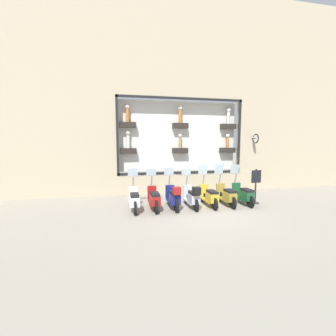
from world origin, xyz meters
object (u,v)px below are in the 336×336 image
at_px(scooter_olive_1, 227,195).
at_px(shop_sign_post, 256,185).
at_px(scooter_navy_4, 173,197).
at_px(scooter_white_6, 134,200).
at_px(scooter_yellow_2, 209,196).
at_px(scooter_silver_3, 192,197).
at_px(scooter_green_0, 243,194).
at_px(scooter_red_5, 154,199).

height_order(scooter_olive_1, shop_sign_post, scooter_olive_1).
bearing_deg(scooter_olive_1, scooter_navy_4, 91.45).
bearing_deg(scooter_white_6, scooter_yellow_2, -90.00).
xyz_separation_m(scooter_olive_1, scooter_silver_3, (-0.07, 1.56, 0.03)).
distance_m(scooter_yellow_2, shop_sign_post, 2.19).
xyz_separation_m(scooter_navy_4, scooter_white_6, (0.06, 1.56, -0.04)).
bearing_deg(scooter_olive_1, scooter_white_6, 90.02).
xyz_separation_m(scooter_green_0, scooter_white_6, (0.00, 4.68, 0.01)).
relative_size(scooter_silver_3, scooter_red_5, 0.99).
height_order(scooter_olive_1, scooter_white_6, scooter_olive_1).
bearing_deg(scooter_green_0, shop_sign_post, -86.34).
bearing_deg(scooter_green_0, scooter_silver_3, 91.66).
relative_size(scooter_green_0, scooter_silver_3, 1.00).
bearing_deg(scooter_white_6, scooter_red_5, -90.08).
height_order(scooter_green_0, scooter_navy_4, scooter_green_0).
distance_m(scooter_yellow_2, scooter_red_5, 2.34).
distance_m(scooter_silver_3, shop_sign_post, 2.96).
height_order(scooter_green_0, scooter_white_6, scooter_green_0).
xyz_separation_m(scooter_green_0, shop_sign_post, (0.04, -0.60, 0.38)).
xyz_separation_m(scooter_olive_1, scooter_navy_4, (-0.06, 2.34, 0.05)).
bearing_deg(scooter_olive_1, scooter_red_5, 90.05).
relative_size(scooter_silver_3, scooter_white_6, 0.99).
height_order(scooter_yellow_2, scooter_silver_3, scooter_yellow_2).
bearing_deg(scooter_white_6, scooter_silver_3, -91.67).
distance_m(scooter_yellow_2, scooter_white_6, 3.12).
distance_m(scooter_red_5, scooter_white_6, 0.78).
bearing_deg(shop_sign_post, scooter_silver_3, 92.07).
distance_m(scooter_olive_1, scooter_yellow_2, 0.78).
bearing_deg(scooter_navy_4, shop_sign_post, -88.52).
height_order(scooter_navy_4, scooter_white_6, scooter_navy_4).
xyz_separation_m(scooter_olive_1, shop_sign_post, (0.04, -1.38, 0.37)).
distance_m(scooter_navy_4, scooter_white_6, 1.56).
relative_size(scooter_navy_4, scooter_white_6, 1.00).
distance_m(scooter_green_0, scooter_red_5, 3.90).
bearing_deg(scooter_olive_1, shop_sign_post, -88.48).
height_order(scooter_olive_1, scooter_silver_3, scooter_olive_1).
height_order(scooter_olive_1, scooter_yellow_2, scooter_olive_1).
relative_size(scooter_navy_4, scooter_red_5, 1.00).
height_order(scooter_navy_4, scooter_red_5, scooter_navy_4).
relative_size(scooter_olive_1, scooter_white_6, 1.00).
bearing_deg(shop_sign_post, scooter_red_5, 90.50).
bearing_deg(scooter_yellow_2, shop_sign_post, -88.98).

